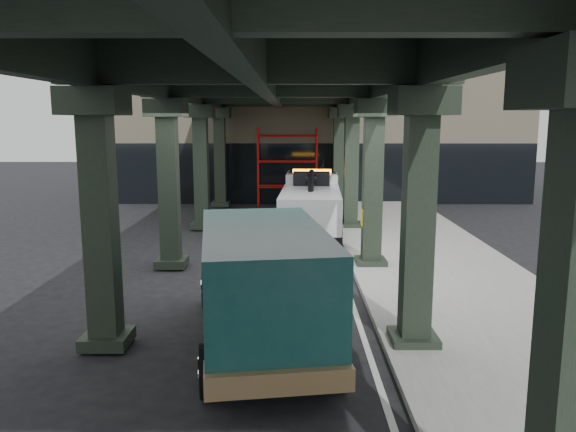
{
  "coord_description": "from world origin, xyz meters",
  "views": [
    {
      "loc": [
        0.21,
        -14.41,
        4.42
      ],
      "look_at": [
        0.12,
        1.39,
        1.7
      ],
      "focal_mm": 35.0,
      "sensor_mm": 36.0,
      "label": 1
    }
  ],
  "objects": [
    {
      "name": "ground",
      "position": [
        0.0,
        0.0,
        0.0
      ],
      "size": [
        90.0,
        90.0,
        0.0
      ],
      "primitive_type": "plane",
      "color": "black",
      "rests_on": "ground"
    },
    {
      "name": "tow_truck",
      "position": [
        0.99,
        7.44,
        1.21
      ],
      "size": [
        2.56,
        7.7,
        2.49
      ],
      "rotation": [
        0.0,
        0.0,
        -0.05
      ],
      "color": "black",
      "rests_on": "ground"
    },
    {
      "name": "lane_stripe",
      "position": [
        1.7,
        2.0,
        0.01
      ],
      "size": [
        0.12,
        38.0,
        0.01
      ],
      "primitive_type": "cube",
      "color": "silver",
      "rests_on": "ground"
    },
    {
      "name": "scaffolding",
      "position": [
        0.0,
        14.64,
        2.11
      ],
      "size": [
        3.08,
        0.88,
        4.0
      ],
      "color": "red",
      "rests_on": "ground"
    },
    {
      "name": "sidewalk",
      "position": [
        4.5,
        2.0,
        0.07
      ],
      "size": [
        5.0,
        40.0,
        0.15
      ],
      "primitive_type": "cube",
      "color": "gray",
      "rests_on": "ground"
    },
    {
      "name": "building",
      "position": [
        2.0,
        20.0,
        4.0
      ],
      "size": [
        22.0,
        10.0,
        8.0
      ],
      "primitive_type": "cube",
      "color": "#C6B793",
      "rests_on": "ground"
    },
    {
      "name": "viaduct",
      "position": [
        -0.4,
        2.0,
        5.46
      ],
      "size": [
        7.4,
        32.0,
        6.4
      ],
      "color": "black",
      "rests_on": "ground"
    },
    {
      "name": "towed_van",
      "position": [
        -0.36,
        -3.91,
        1.31
      ],
      "size": [
        3.15,
        6.28,
        2.44
      ],
      "rotation": [
        0.0,
        0.0,
        0.15
      ],
      "color": "#124141",
      "rests_on": "ground"
    }
  ]
}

